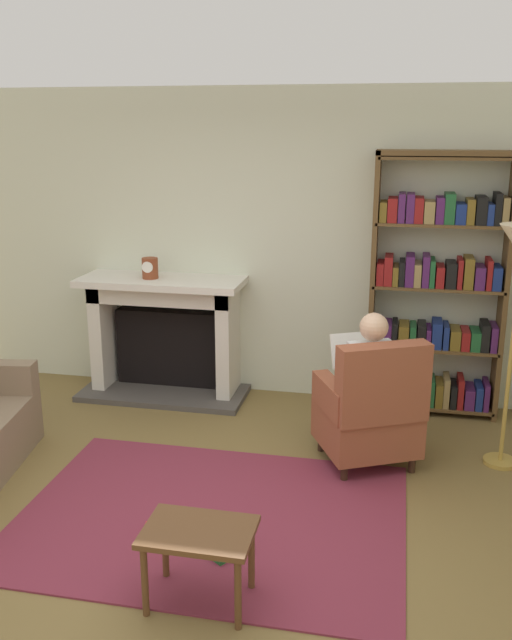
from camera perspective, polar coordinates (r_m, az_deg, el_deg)
ground at (r=4.29m, az=-4.84°, el=-17.99°), size 14.00×14.00×0.00m
back_wall at (r=6.14m, az=1.68°, el=6.12°), size 5.60×0.10×2.70m
area_rug at (r=4.53m, az=-3.72°, el=-15.88°), size 2.40×1.80×0.01m
fireplace at (r=6.32m, az=-7.42°, el=-0.94°), size 1.49×0.64×1.09m
mantel_clock at (r=6.11m, az=-8.73°, el=4.25°), size 0.14×0.14×0.18m
bookshelf at (r=5.90m, az=14.66°, el=2.33°), size 1.09×0.32×2.19m
armchair_reading at (r=5.01m, az=9.45°, el=-7.40°), size 0.85×0.84×0.97m
seated_reader at (r=5.04m, az=9.02°, el=-4.84°), size 0.52×0.60×1.14m
side_table at (r=3.67m, az=-4.73°, el=-17.68°), size 0.56×0.39×0.42m
scattered_books at (r=4.29m, az=-4.74°, el=-17.48°), size 0.69×0.45×0.04m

